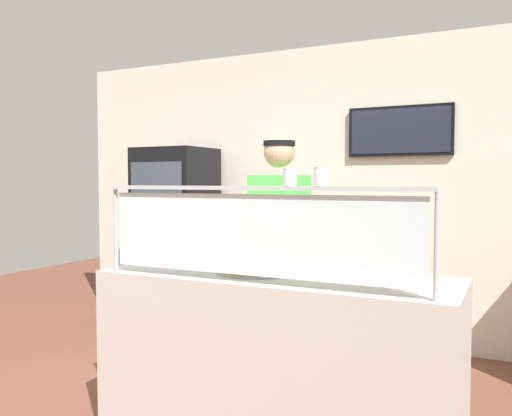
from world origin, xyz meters
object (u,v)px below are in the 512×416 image
at_px(pizza_tray, 257,269).
at_px(pepper_flake_shaker, 321,178).
at_px(drink_fridge, 176,239).
at_px(worker_figure, 279,248).
at_px(pizza_server, 259,266).
at_px(parmesan_shaker, 290,178).

distance_m(pizza_tray, pepper_flake_shaker, 0.77).
bearing_deg(drink_fridge, worker_figure, -32.94).
bearing_deg(worker_figure, pizza_server, -76.04).
relative_size(pizza_server, worker_figure, 0.16).
height_order(pizza_tray, drink_fridge, drink_fridge).
distance_m(pizza_server, parmesan_shaker, 0.64).
bearing_deg(pepper_flake_shaker, drink_fridge, 138.20).
height_order(pizza_tray, pepper_flake_shaker, pepper_flake_shaker).
bearing_deg(pizza_server, pepper_flake_shaker, -28.15).
relative_size(parmesan_shaker, pepper_flake_shaker, 0.97).
bearing_deg(drink_fridge, pizza_server, -43.95).
distance_m(pepper_flake_shaker, drink_fridge, 2.97).
xyz_separation_m(pizza_server, drink_fridge, (-1.71, 1.65, -0.10)).
relative_size(pepper_flake_shaker, drink_fridge, 0.05).
bearing_deg(worker_figure, pepper_flake_shaker, -56.43).
height_order(pepper_flake_shaker, drink_fridge, drink_fridge).
height_order(pizza_tray, parmesan_shaker, parmesan_shaker).
relative_size(pizza_server, drink_fridge, 0.16).
relative_size(pepper_flake_shaker, worker_figure, 0.05).
bearing_deg(pepper_flake_shaker, worker_figure, 123.57).
distance_m(pizza_server, drink_fridge, 2.37).
bearing_deg(pizza_tray, worker_figure, 102.42).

